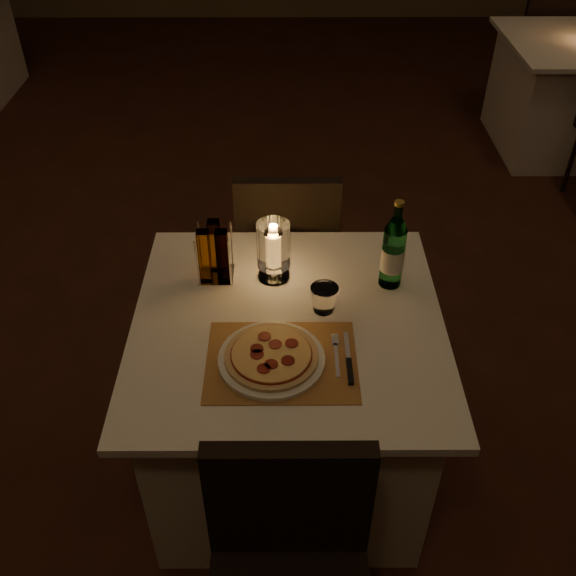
{
  "coord_description": "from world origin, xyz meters",
  "views": [
    {
      "loc": [
        0.16,
        -2.16,
        2.13
      ],
      "look_at": [
        0.16,
        -0.62,
        0.86
      ],
      "focal_mm": 40.0,
      "sensor_mm": 36.0,
      "label": 1
    }
  ],
  "objects_px": {
    "plate": "(271,359)",
    "hurricane_candle": "(274,247)",
    "pizza": "(271,355)",
    "neighbor_table_right": "(571,95)",
    "chair_far": "(287,241)",
    "water_bottle": "(393,252)",
    "tumbler": "(324,299)",
    "main_table": "(288,397)",
    "chair_near": "(289,567)"
  },
  "relations": [
    {
      "from": "chair_near",
      "to": "neighbor_table_right",
      "type": "xyz_separation_m",
      "value": [
        1.93,
        3.38,
        -0.18
      ]
    },
    {
      "from": "hurricane_candle",
      "to": "neighbor_table_right",
      "type": "height_order",
      "value": "hurricane_candle"
    },
    {
      "from": "tumbler",
      "to": "water_bottle",
      "type": "height_order",
      "value": "water_bottle"
    },
    {
      "from": "chair_far",
      "to": "pizza",
      "type": "relative_size",
      "value": 3.21
    },
    {
      "from": "main_table",
      "to": "chair_far",
      "type": "relative_size",
      "value": 1.11
    },
    {
      "from": "tumbler",
      "to": "water_bottle",
      "type": "bearing_deg",
      "value": 30.42
    },
    {
      "from": "pizza",
      "to": "hurricane_candle",
      "type": "height_order",
      "value": "hurricane_candle"
    },
    {
      "from": "water_bottle",
      "to": "neighbor_table_right",
      "type": "distance_m",
      "value": 2.98
    },
    {
      "from": "water_bottle",
      "to": "hurricane_candle",
      "type": "xyz_separation_m",
      "value": [
        -0.4,
        0.04,
        -0.0
      ]
    },
    {
      "from": "neighbor_table_right",
      "to": "tumbler",
      "type": "bearing_deg",
      "value": -124.82
    },
    {
      "from": "chair_near",
      "to": "hurricane_candle",
      "type": "distance_m",
      "value": 1.0
    },
    {
      "from": "chair_far",
      "to": "neighbor_table_right",
      "type": "relative_size",
      "value": 0.9
    },
    {
      "from": "tumbler",
      "to": "chair_far",
      "type": "bearing_deg",
      "value": 100.03
    },
    {
      "from": "pizza",
      "to": "tumbler",
      "type": "bearing_deg",
      "value": 54.63
    },
    {
      "from": "main_table",
      "to": "plate",
      "type": "relative_size",
      "value": 3.12
    },
    {
      "from": "chair_near",
      "to": "pizza",
      "type": "relative_size",
      "value": 3.21
    },
    {
      "from": "main_table",
      "to": "pizza",
      "type": "height_order",
      "value": "pizza"
    },
    {
      "from": "hurricane_candle",
      "to": "main_table",
      "type": "bearing_deg",
      "value": -78.13
    },
    {
      "from": "chair_far",
      "to": "pizza",
      "type": "bearing_deg",
      "value": -93.2
    },
    {
      "from": "tumbler",
      "to": "hurricane_candle",
      "type": "distance_m",
      "value": 0.25
    },
    {
      "from": "chair_far",
      "to": "water_bottle",
      "type": "height_order",
      "value": "water_bottle"
    },
    {
      "from": "plate",
      "to": "water_bottle",
      "type": "bearing_deg",
      "value": 42.94
    },
    {
      "from": "neighbor_table_right",
      "to": "chair_far",
      "type": "bearing_deg",
      "value": -134.73
    },
    {
      "from": "plate",
      "to": "pizza",
      "type": "distance_m",
      "value": 0.02
    },
    {
      "from": "pizza",
      "to": "water_bottle",
      "type": "bearing_deg",
      "value": 42.94
    },
    {
      "from": "main_table",
      "to": "hurricane_candle",
      "type": "xyz_separation_m",
      "value": [
        -0.05,
        0.23,
        0.49
      ]
    },
    {
      "from": "plate",
      "to": "water_bottle",
      "type": "height_order",
      "value": "water_bottle"
    },
    {
      "from": "chair_near",
      "to": "plate",
      "type": "height_order",
      "value": "chair_near"
    },
    {
      "from": "plate",
      "to": "hurricane_candle",
      "type": "bearing_deg",
      "value": 89.69
    },
    {
      "from": "plate",
      "to": "tumbler",
      "type": "relative_size",
      "value": 3.5
    },
    {
      "from": "plate",
      "to": "water_bottle",
      "type": "distance_m",
      "value": 0.56
    },
    {
      "from": "hurricane_candle",
      "to": "chair_far",
      "type": "bearing_deg",
      "value": 84.39
    },
    {
      "from": "pizza",
      "to": "water_bottle",
      "type": "relative_size",
      "value": 0.86
    },
    {
      "from": "chair_far",
      "to": "plate",
      "type": "xyz_separation_m",
      "value": [
        -0.05,
        -0.89,
        0.2
      ]
    },
    {
      "from": "main_table",
      "to": "hurricane_candle",
      "type": "height_order",
      "value": "hurricane_candle"
    },
    {
      "from": "chair_near",
      "to": "neighbor_table_right",
      "type": "distance_m",
      "value": 3.9
    },
    {
      "from": "plate",
      "to": "neighbor_table_right",
      "type": "height_order",
      "value": "plate"
    },
    {
      "from": "neighbor_table_right",
      "to": "water_bottle",
      "type": "bearing_deg",
      "value": -122.62
    },
    {
      "from": "pizza",
      "to": "chair_far",
      "type": "bearing_deg",
      "value": 86.8
    },
    {
      "from": "hurricane_candle",
      "to": "pizza",
      "type": "bearing_deg",
      "value": -90.31
    },
    {
      "from": "chair_far",
      "to": "plate",
      "type": "bearing_deg",
      "value": -93.2
    },
    {
      "from": "pizza",
      "to": "neighbor_table_right",
      "type": "height_order",
      "value": "pizza"
    },
    {
      "from": "chair_near",
      "to": "plate",
      "type": "bearing_deg",
      "value": 95.35
    },
    {
      "from": "chair_far",
      "to": "tumbler",
      "type": "distance_m",
      "value": 0.71
    },
    {
      "from": "chair_near",
      "to": "tumbler",
      "type": "bearing_deg",
      "value": 81.37
    },
    {
      "from": "chair_far",
      "to": "plate",
      "type": "height_order",
      "value": "chair_far"
    },
    {
      "from": "main_table",
      "to": "tumbler",
      "type": "distance_m",
      "value": 0.43
    },
    {
      "from": "chair_near",
      "to": "pizza",
      "type": "height_order",
      "value": "chair_near"
    },
    {
      "from": "main_table",
      "to": "hurricane_candle",
      "type": "bearing_deg",
      "value": 101.87
    },
    {
      "from": "main_table",
      "to": "plate",
      "type": "xyz_separation_m",
      "value": [
        -0.05,
        -0.18,
        0.38
      ]
    }
  ]
}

